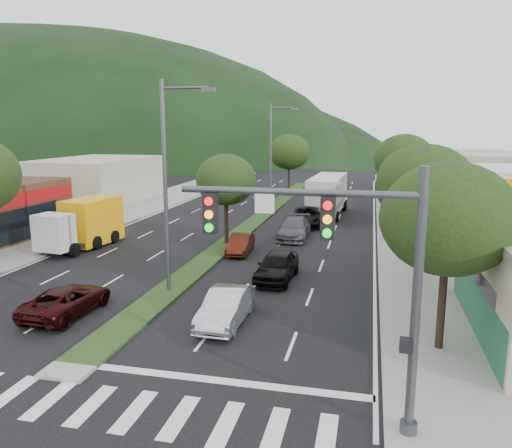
% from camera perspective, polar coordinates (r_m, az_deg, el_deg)
% --- Properties ---
extents(ground, '(160.00, 160.00, 0.00)m').
position_cam_1_polar(ground, '(18.38, -19.97, -15.09)').
color(ground, black).
rests_on(ground, ground).
extents(sidewalk_right, '(5.00, 90.00, 0.15)m').
position_cam_1_polar(sidewalk_right, '(39.59, 17.28, -0.83)').
color(sidewalk_right, gray).
rests_on(sidewalk_right, ground).
extents(sidewalk_left, '(6.00, 90.00, 0.15)m').
position_cam_1_polar(sidewalk_left, '(45.37, -16.77, 0.67)').
color(sidewalk_left, gray).
rests_on(sidewalk_left, ground).
extents(median, '(1.60, 56.00, 0.12)m').
position_cam_1_polar(median, '(43.44, 0.34, 0.68)').
color(median, '#1C3714').
rests_on(median, ground).
extents(crosswalk, '(19.00, 2.20, 0.01)m').
position_cam_1_polar(crosswalk, '(16.94, -23.80, -17.71)').
color(crosswalk, silver).
rests_on(crosswalk, ground).
extents(traffic_signal, '(6.12, 0.40, 7.00)m').
position_cam_1_polar(traffic_signal, '(12.58, 10.99, -4.13)').
color(traffic_signal, '#47494C').
rests_on(traffic_signal, ground).
extents(bldg_left_far, '(9.00, 14.00, 4.60)m').
position_cam_1_polar(bldg_left_far, '(55.77, -17.71, 4.79)').
color(bldg_left_far, '#BDB696').
rests_on(bldg_left_far, ground).
extents(bldg_right_far, '(10.00, 16.00, 5.20)m').
position_cam_1_polar(bldg_right_far, '(58.80, 22.97, 5.03)').
color(bldg_right_far, '#BDB696').
rests_on(bldg_right_far, ground).
extents(hill_far, '(176.00, 132.00, 82.00)m').
position_cam_1_polar(hill_far, '(152.81, -22.99, 7.25)').
color(hill_far, black).
rests_on(hill_far, ground).
extents(tree_r_a, '(4.60, 4.60, 6.63)m').
position_cam_1_polar(tree_r_a, '(18.14, 21.11, 0.55)').
color(tree_r_a, black).
rests_on(tree_r_a, sidewalk_right).
extents(tree_r_b, '(4.80, 4.80, 6.94)m').
position_cam_1_polar(tree_r_b, '(25.97, 18.77, 4.16)').
color(tree_r_b, black).
rests_on(tree_r_b, sidewalk_right).
extents(tree_r_c, '(4.40, 4.40, 6.48)m').
position_cam_1_polar(tree_r_c, '(33.93, 17.47, 5.24)').
color(tree_r_c, black).
rests_on(tree_r_c, sidewalk_right).
extents(tree_r_d, '(5.00, 5.00, 7.17)m').
position_cam_1_polar(tree_r_d, '(43.85, 16.55, 7.07)').
color(tree_r_d, black).
rests_on(tree_r_d, sidewalk_right).
extents(tree_r_e, '(4.60, 4.60, 6.71)m').
position_cam_1_polar(tree_r_e, '(53.83, 15.93, 7.46)').
color(tree_r_e, black).
rests_on(tree_r_e, sidewalk_right).
extents(tree_med_near, '(4.00, 4.00, 6.02)m').
position_cam_1_polar(tree_med_near, '(33.23, -3.47, 5.06)').
color(tree_med_near, black).
rests_on(tree_med_near, median).
extents(tree_med_far, '(4.80, 4.80, 6.94)m').
position_cam_1_polar(tree_med_far, '(58.51, 3.82, 8.22)').
color(tree_med_far, black).
rests_on(tree_med_far, median).
extents(streetlight_near, '(2.60, 0.25, 10.00)m').
position_cam_1_polar(streetlight_near, '(23.66, -9.91, 5.29)').
color(streetlight_near, '#47494C').
rests_on(streetlight_near, ground).
extents(streetlight_mid, '(2.60, 0.25, 10.00)m').
position_cam_1_polar(streetlight_mid, '(47.63, 1.92, 8.28)').
color(streetlight_mid, '#47494C').
rests_on(streetlight_mid, ground).
extents(sedan_silver, '(1.53, 4.24, 1.39)m').
position_cam_1_polar(sedan_silver, '(20.57, -3.42, -9.44)').
color(sedan_silver, silver).
rests_on(sedan_silver, ground).
extents(suv_maroon, '(2.25, 4.59, 1.26)m').
position_cam_1_polar(suv_maroon, '(22.95, -20.78, -8.15)').
color(suv_maroon, black).
rests_on(suv_maroon, ground).
extents(car_queue_a, '(1.97, 4.50, 1.51)m').
position_cam_1_polar(car_queue_a, '(26.12, 2.40, -4.81)').
color(car_queue_a, black).
rests_on(car_queue_a, ground).
extents(car_queue_b, '(2.18, 5.11, 1.47)m').
position_cam_1_polar(car_queue_b, '(35.81, 4.39, -0.50)').
color(car_queue_b, '#47474C').
rests_on(car_queue_b, ground).
extents(car_queue_c, '(1.49, 3.72, 1.20)m').
position_cam_1_polar(car_queue_c, '(31.58, -1.79, -2.29)').
color(car_queue_c, '#42160B').
rests_on(car_queue_c, ground).
extents(car_queue_d, '(2.69, 5.43, 1.48)m').
position_cam_1_polar(car_queue_d, '(40.64, 5.85, 0.87)').
color(car_queue_d, black).
rests_on(car_queue_d, ground).
extents(car_queue_e, '(2.26, 4.40, 1.43)m').
position_cam_1_polar(car_queue_e, '(46.13, 7.52, 2.03)').
color(car_queue_e, '#49494E').
rests_on(car_queue_e, ground).
extents(box_truck, '(3.13, 6.62, 3.15)m').
position_cam_1_polar(box_truck, '(34.94, -18.99, -0.10)').
color(box_truck, silver).
rests_on(box_truck, ground).
extents(motorhome, '(3.26, 9.21, 3.49)m').
position_cam_1_polar(motorhome, '(45.71, 8.16, 3.37)').
color(motorhome, silver).
rests_on(motorhome, ground).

